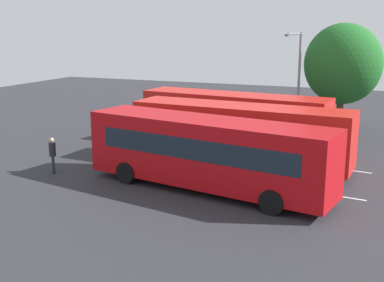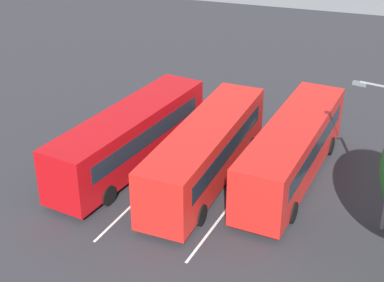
{
  "view_description": "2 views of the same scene",
  "coord_description": "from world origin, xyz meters",
  "px_view_note": "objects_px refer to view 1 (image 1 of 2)",
  "views": [
    {
      "loc": [
        -7.71,
        22.81,
        6.81
      ],
      "look_at": [
        1.39,
        0.89,
        1.3
      ],
      "focal_mm": 45.96,
      "sensor_mm": 36.0,
      "label": 1
    },
    {
      "loc": [
        -24.12,
        -7.53,
        14.79
      ],
      "look_at": [
        -0.18,
        0.89,
        1.78
      ],
      "focal_mm": 53.9,
      "sensor_mm": 36.0,
      "label": 2
    }
  ],
  "objects_px": {
    "street_lamp": "(298,77)",
    "depot_tree": "(343,64)",
    "bus_center_right": "(206,151)",
    "pedestrian": "(53,152)",
    "bus_far_left": "(233,118)",
    "bus_center_left": "(239,133)"
  },
  "relations": [
    {
      "from": "bus_center_left",
      "to": "bus_center_right",
      "type": "height_order",
      "value": "same"
    },
    {
      "from": "bus_center_left",
      "to": "street_lamp",
      "type": "height_order",
      "value": "street_lamp"
    },
    {
      "from": "bus_far_left",
      "to": "depot_tree",
      "type": "bearing_deg",
      "value": -124.38
    },
    {
      "from": "pedestrian",
      "to": "street_lamp",
      "type": "height_order",
      "value": "street_lamp"
    },
    {
      "from": "bus_far_left",
      "to": "depot_tree",
      "type": "height_order",
      "value": "depot_tree"
    },
    {
      "from": "street_lamp",
      "to": "depot_tree",
      "type": "distance_m",
      "value": 3.2
    },
    {
      "from": "bus_far_left",
      "to": "bus_center_left",
      "type": "xyz_separation_m",
      "value": [
        -1.57,
        3.9,
        0.0
      ]
    },
    {
      "from": "bus_far_left",
      "to": "pedestrian",
      "type": "xyz_separation_m",
      "value": [
        6.22,
        8.48,
        -0.68
      ]
    },
    {
      "from": "bus_far_left",
      "to": "depot_tree",
      "type": "distance_m",
      "value": 8.62
    },
    {
      "from": "street_lamp",
      "to": "depot_tree",
      "type": "xyz_separation_m",
      "value": [
        -2.5,
        -1.85,
        0.71
      ]
    },
    {
      "from": "bus_center_left",
      "to": "pedestrian",
      "type": "distance_m",
      "value": 9.06
    },
    {
      "from": "bus_center_left",
      "to": "pedestrian",
      "type": "relative_size",
      "value": 6.4
    },
    {
      "from": "bus_center_right",
      "to": "pedestrian",
      "type": "distance_m",
      "value": 7.66
    },
    {
      "from": "pedestrian",
      "to": "street_lamp",
      "type": "bearing_deg",
      "value": 12.82
    },
    {
      "from": "bus_far_left",
      "to": "pedestrian",
      "type": "bearing_deg",
      "value": 59.92
    },
    {
      "from": "bus_far_left",
      "to": "street_lamp",
      "type": "xyz_separation_m",
      "value": [
        -2.8,
        -4.33,
        2.09
      ]
    },
    {
      "from": "depot_tree",
      "to": "street_lamp",
      "type": "bearing_deg",
      "value": 36.54
    },
    {
      "from": "pedestrian",
      "to": "depot_tree",
      "type": "relative_size",
      "value": 0.24
    },
    {
      "from": "bus_center_right",
      "to": "pedestrian",
      "type": "bearing_deg",
      "value": 13.77
    },
    {
      "from": "pedestrian",
      "to": "bus_center_left",
      "type": "bearing_deg",
      "value": -11.57
    },
    {
      "from": "bus_far_left",
      "to": "pedestrian",
      "type": "height_order",
      "value": "bus_far_left"
    },
    {
      "from": "bus_center_right",
      "to": "street_lamp",
      "type": "xyz_separation_m",
      "value": [
        -1.41,
        -12.33,
        2.09
      ]
    }
  ]
}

